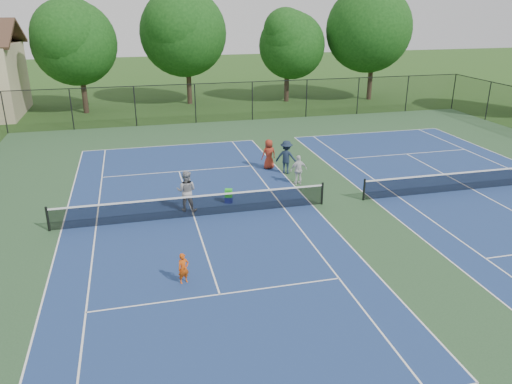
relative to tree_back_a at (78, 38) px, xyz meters
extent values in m
plane|color=#234716|center=(13.00, -24.00, -6.04)|extent=(140.00, 140.00, 0.00)
cube|color=#28482A|center=(13.00, -24.00, -6.03)|extent=(36.00, 36.00, 0.01)
cube|color=navy|center=(6.00, -24.00, -6.03)|extent=(10.97, 23.77, 0.00)
cube|color=white|center=(6.00, -12.11, -6.02)|extent=(10.97, 0.06, 0.00)
cube|color=white|center=(0.52, -24.00, -6.02)|extent=(0.06, 23.77, 0.00)
cube|color=white|center=(11.48, -24.00, -6.02)|extent=(0.06, 23.77, 0.00)
cube|color=white|center=(1.88, -24.00, -6.02)|extent=(0.06, 23.77, 0.00)
cube|color=white|center=(10.12, -24.00, -6.02)|extent=(0.06, 23.77, 0.00)
cube|color=white|center=(6.00, -17.60, -6.02)|extent=(8.23, 0.06, 0.00)
cube|color=white|center=(6.00, -30.40, -6.02)|extent=(8.23, 0.06, 0.00)
cube|color=white|center=(6.00, -24.00, -6.02)|extent=(0.06, 12.80, 0.00)
cylinder|color=black|center=(0.05, -24.00, -5.50)|extent=(0.10, 0.10, 1.07)
cylinder|color=black|center=(11.95, -24.00, -5.50)|extent=(0.10, 0.10, 1.07)
cube|color=black|center=(6.00, -24.00, -5.57)|extent=(11.90, 0.01, 0.90)
cube|color=white|center=(6.00, -24.00, -5.09)|extent=(11.90, 0.04, 0.07)
cube|color=navy|center=(20.00, -24.00, -6.03)|extent=(10.97, 23.77, 0.00)
cube|color=white|center=(20.00, -12.11, -6.02)|extent=(10.97, 0.06, 0.00)
cube|color=white|center=(14.52, -24.00, -6.02)|extent=(0.06, 23.77, 0.00)
cube|color=white|center=(15.88, -24.00, -6.02)|extent=(0.06, 23.77, 0.00)
cube|color=white|center=(20.00, -17.60, -6.02)|extent=(8.23, 0.06, 0.00)
cube|color=white|center=(20.00, -24.00, -6.02)|extent=(0.06, 12.80, 0.00)
cylinder|color=black|center=(14.05, -24.00, -5.50)|extent=(0.10, 0.10, 1.07)
cube|color=black|center=(20.00, -24.00, -5.57)|extent=(11.90, 0.01, 0.90)
cube|color=white|center=(20.00, -24.00, -5.09)|extent=(11.90, 0.04, 0.07)
cylinder|color=black|center=(-5.00, -6.00, -4.54)|extent=(0.08, 0.08, 3.00)
cylinder|color=black|center=(-0.50, -6.00, -4.54)|extent=(0.08, 0.08, 3.00)
cylinder|color=black|center=(4.00, -6.00, -4.54)|extent=(0.08, 0.08, 3.00)
cylinder|color=black|center=(8.50, -6.00, -4.54)|extent=(0.08, 0.08, 3.00)
cylinder|color=black|center=(13.00, -6.00, -4.54)|extent=(0.08, 0.08, 3.00)
cylinder|color=black|center=(17.50, -6.00, -4.54)|extent=(0.08, 0.08, 3.00)
cylinder|color=black|center=(22.00, -6.00, -4.54)|extent=(0.08, 0.08, 3.00)
cylinder|color=black|center=(26.50, -6.00, -4.54)|extent=(0.08, 0.08, 3.00)
cylinder|color=black|center=(31.00, -6.00, -4.54)|extent=(0.08, 0.08, 3.00)
cylinder|color=black|center=(31.00, -10.50, -4.54)|extent=(0.08, 0.08, 3.00)
cube|color=black|center=(13.00, -6.00, -4.54)|extent=(36.00, 0.01, 3.00)
cube|color=black|center=(13.00, -6.00, -3.04)|extent=(36.00, 0.05, 0.05)
cylinder|color=#2D2116|center=(0.00, 0.00, -4.15)|extent=(0.44, 0.44, 3.78)
sphere|color=#113B10|center=(0.00, 0.00, -0.39)|extent=(6.80, 6.80, 6.80)
sphere|color=#113B10|center=(0.00, 0.00, 0.28)|extent=(5.58, 5.58, 5.58)
sphere|color=#113B10|center=(0.00, 0.00, 0.94)|extent=(4.35, 4.35, 4.35)
cylinder|color=#2D2116|center=(9.00, 2.00, -3.97)|extent=(0.44, 0.44, 4.14)
sphere|color=#113B10|center=(9.00, 2.00, 0.19)|extent=(7.60, 7.60, 7.60)
sphere|color=#113B10|center=(9.00, 2.00, 0.82)|extent=(6.23, 6.23, 6.23)
sphere|color=#113B10|center=(9.00, 2.00, 1.44)|extent=(4.86, 4.86, 4.86)
cylinder|color=#2D2116|center=(18.00, 1.00, -4.33)|extent=(0.44, 0.44, 3.42)
sphere|color=#113B10|center=(18.00, 1.00, -0.97)|extent=(6.00, 6.00, 6.00)
sphere|color=#113B10|center=(18.00, 1.00, -0.27)|extent=(4.92, 4.92, 4.92)
sphere|color=#113B10|center=(18.00, 1.00, 0.44)|extent=(3.84, 3.84, 3.84)
cylinder|color=#2D2116|center=(26.00, 0.00, -3.88)|extent=(0.44, 0.44, 4.32)
sphere|color=#113B10|center=(26.00, 0.00, 0.43)|extent=(7.80, 7.80, 7.80)
sphere|color=#113B10|center=(26.00, 0.00, 1.04)|extent=(6.40, 6.40, 6.40)
sphere|color=#113B10|center=(26.00, 0.00, 1.65)|extent=(4.99, 4.99, 4.99)
imported|color=#CE4A0D|center=(4.97, -29.38, -5.50)|extent=(0.46, 0.37, 1.08)
imported|color=#959598|center=(5.81, -23.20, -5.10)|extent=(1.10, 0.98, 1.87)
imported|color=silver|center=(11.77, -21.11, -5.27)|extent=(0.94, 0.46, 1.54)
imported|color=#192537|center=(11.67, -19.31, -5.12)|extent=(1.37, 1.21, 1.84)
imported|color=maroon|center=(10.97, -18.26, -5.20)|extent=(0.88, 0.64, 1.68)
cube|color=navy|center=(7.80, -22.74, -5.89)|extent=(0.42, 0.39, 0.29)
cube|color=green|center=(7.80, -22.74, -5.56)|extent=(0.41, 0.37, 0.37)
camera|label=1|loc=(3.79, -44.06, 2.78)|focal=35.00mm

